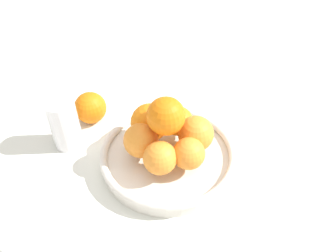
{
  "coord_description": "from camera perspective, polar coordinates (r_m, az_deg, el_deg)",
  "views": [
    {
      "loc": [
        -0.34,
        0.33,
        0.53
      ],
      "look_at": [
        0.0,
        0.0,
        0.1
      ],
      "focal_mm": 35.0,
      "sensor_mm": 36.0,
      "label": 1
    }
  ],
  "objects": [
    {
      "name": "drinking_glass",
      "position": [
        0.75,
        -17.58,
        0.35
      ],
      "size": [
        0.06,
        0.06,
        0.12
      ],
      "primitive_type": "cylinder",
      "color": "white",
      "rests_on": "ground_plane"
    },
    {
      "name": "ground_plane",
      "position": [
        0.72,
        0.0,
        -6.18
      ],
      "size": [
        4.0,
        4.0,
        0.0
      ],
      "primitive_type": "plane",
      "color": "silver"
    },
    {
      "name": "fruit_bowl",
      "position": [
        0.7,
        0.0,
        -5.15
      ],
      "size": [
        0.29,
        0.29,
        0.04
      ],
      "color": "silver",
      "rests_on": "ground_plane"
    },
    {
      "name": "stray_orange",
      "position": [
        0.81,
        -13.36,
        3.12
      ],
      "size": [
        0.08,
        0.08,
        0.08
      ],
      "primitive_type": "sphere",
      "color": "orange",
      "rests_on": "ground_plane"
    },
    {
      "name": "napkin_folded",
      "position": [
        0.66,
        -21.69,
        -15.4
      ],
      "size": [
        0.17,
        0.17,
        0.01
      ],
      "primitive_type": "cube",
      "rotation": [
        0.0,
        0.0,
        0.29
      ],
      "color": "white",
      "rests_on": "ground_plane"
    },
    {
      "name": "orange_pile",
      "position": [
        0.66,
        -0.31,
        -1.14
      ],
      "size": [
        0.19,
        0.17,
        0.13
      ],
      "color": "orange",
      "rests_on": "fruit_bowl"
    }
  ]
}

